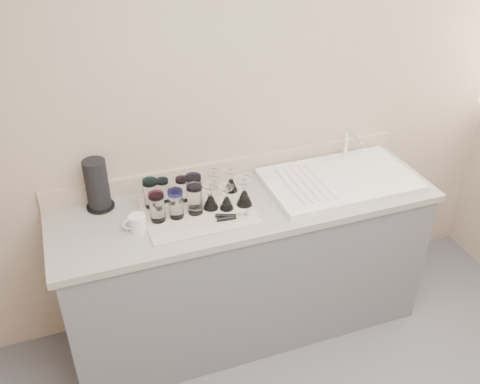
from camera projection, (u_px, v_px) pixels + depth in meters
name	position (u px, v px, depth m)	size (l,w,h in m)	color
room_envelope	(395.00, 230.00, 1.52)	(3.54, 3.50, 2.52)	#56565B
counter_unit	(246.00, 266.00, 3.06)	(2.06, 0.62, 0.90)	slate
sink_unit	(340.00, 179.00, 2.97)	(0.82, 0.50, 0.22)	white
dish_towel	(198.00, 211.00, 2.74)	(0.55, 0.42, 0.01)	beige
tumbler_teal	(151.00, 193.00, 2.73)	(0.08, 0.08, 0.16)	white
tumbler_cyan	(163.00, 190.00, 2.78)	(0.07, 0.07, 0.13)	white
tumbler_purple	(182.00, 189.00, 2.78)	(0.07, 0.07, 0.13)	white
tumbler_magenta	(157.00, 207.00, 2.62)	(0.08, 0.08, 0.15)	white
tumbler_blue	(176.00, 204.00, 2.65)	(0.08, 0.08, 0.15)	white
tumbler_lavender	(195.00, 198.00, 2.68)	(0.08, 0.08, 0.16)	white
tumbler_extra	(194.00, 189.00, 2.75)	(0.08, 0.08, 0.16)	white
goblet_back_left	(214.00, 187.00, 2.84)	(0.08, 0.08, 0.14)	white
goblet_back_right	(231.00, 183.00, 2.87)	(0.07, 0.07, 0.13)	white
goblet_front_left	(227.00, 201.00, 2.73)	(0.07, 0.07, 0.13)	white
goblet_front_right	(244.00, 196.00, 2.76)	(0.09, 0.09, 0.15)	white
goblet_extra	(211.00, 200.00, 2.73)	(0.08, 0.08, 0.14)	white
can_opener	(232.00, 217.00, 2.67)	(0.16, 0.08, 0.02)	silver
white_mug	(137.00, 223.00, 2.59)	(0.12, 0.09, 0.08)	silver
paper_towel_roll	(97.00, 185.00, 2.70)	(0.15, 0.15, 0.27)	black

